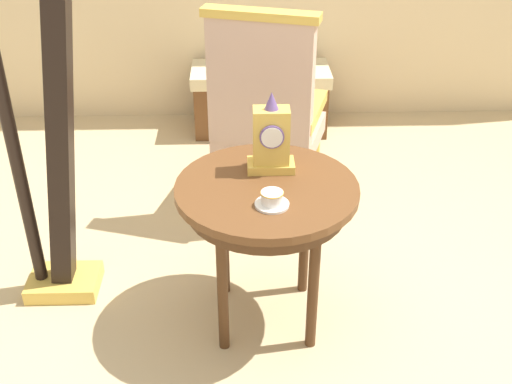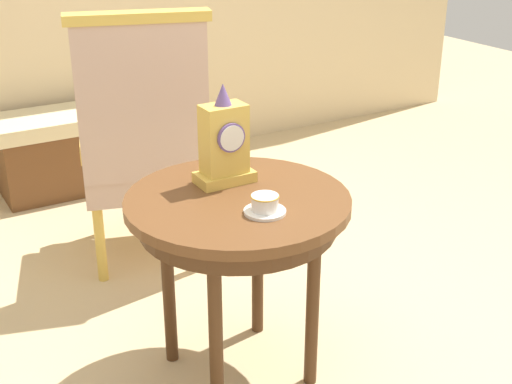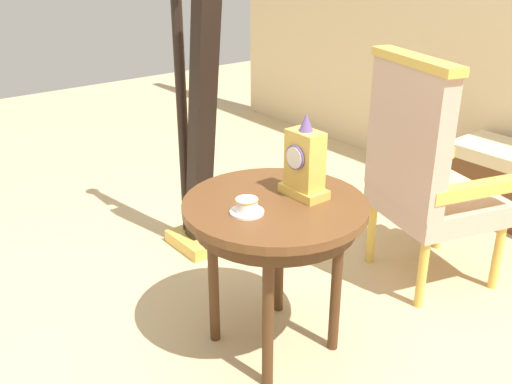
# 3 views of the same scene
# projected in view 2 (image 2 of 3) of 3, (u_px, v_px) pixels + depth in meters

# --- Properties ---
(ground_plane) EXTENTS (10.00, 10.00, 0.00)m
(ground_plane) POSITION_uv_depth(u_px,v_px,m) (248.00, 370.00, 2.49)
(ground_plane) COLOR tan
(side_table) EXTENTS (0.72, 0.72, 0.67)m
(side_table) POSITION_uv_depth(u_px,v_px,m) (238.00, 219.00, 2.26)
(side_table) COLOR brown
(side_table) RESTS_ON ground
(teacup_left) EXTENTS (0.13, 0.13, 0.06)m
(teacup_left) POSITION_uv_depth(u_px,v_px,m) (265.00, 205.00, 2.11)
(teacup_left) COLOR white
(teacup_left) RESTS_ON side_table
(mantel_clock) EXTENTS (0.19, 0.11, 0.34)m
(mantel_clock) POSITION_uv_depth(u_px,v_px,m) (224.00, 144.00, 2.28)
(mantel_clock) COLOR gold
(mantel_clock) RESTS_ON side_table
(armchair) EXTENTS (0.67, 0.66, 1.14)m
(armchair) POSITION_uv_depth(u_px,v_px,m) (143.00, 138.00, 2.98)
(armchair) COLOR #CCA893
(armchair) RESTS_ON ground
(window_bench) EXTENTS (0.92, 0.40, 0.44)m
(window_bench) POSITION_uv_depth(u_px,v_px,m) (80.00, 148.00, 3.95)
(window_bench) COLOR beige
(window_bench) RESTS_ON ground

